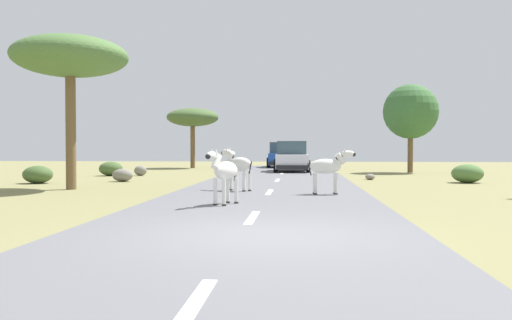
% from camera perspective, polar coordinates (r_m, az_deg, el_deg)
% --- Properties ---
extents(ground_plane, '(90.00, 90.00, 0.00)m').
position_cam_1_polar(ground_plane, '(8.67, 1.15, -8.22)').
color(ground_plane, olive).
extents(road, '(6.00, 64.00, 0.05)m').
position_cam_1_polar(road, '(8.70, -1.57, -8.02)').
color(road, slate).
rests_on(road, ground_plane).
extents(lane_markings, '(0.16, 56.00, 0.01)m').
position_cam_1_polar(lane_markings, '(7.72, -2.39, -9.02)').
color(lane_markings, silver).
rests_on(lane_markings, road).
extents(zebra_0, '(0.75, 1.37, 1.36)m').
position_cam_1_polar(zebra_0, '(13.00, -3.38, -1.21)').
color(zebra_0, silver).
rests_on(zebra_0, road).
extents(zebra_1, '(1.44, 0.45, 1.36)m').
position_cam_1_polar(zebra_1, '(16.04, 7.65, -0.73)').
color(zebra_1, silver).
rests_on(zebra_1, road).
extents(zebra_3, '(1.22, 1.12, 1.39)m').
position_cam_1_polar(zebra_3, '(17.22, -1.87, -0.52)').
color(zebra_3, silver).
rests_on(zebra_3, road).
extents(car_0, '(2.14, 4.40, 1.74)m').
position_cam_1_polar(car_0, '(37.52, 2.74, 0.46)').
color(car_0, '#1E479E').
rests_on(car_0, road).
extents(car_1, '(2.14, 4.40, 1.74)m').
position_cam_1_polar(car_1, '(30.99, 3.77, 0.27)').
color(car_1, silver).
rests_on(car_1, road).
extents(tree_0, '(3.57, 3.57, 4.13)m').
position_cam_1_polar(tree_0, '(37.34, -6.74, 4.46)').
color(tree_0, brown).
rests_on(tree_0, ground_plane).
extents(tree_2, '(3.10, 3.10, 5.01)m').
position_cam_1_polar(tree_2, '(31.73, 16.08, 4.94)').
color(tree_2, brown).
rests_on(tree_2, ground_plane).
extents(tree_3, '(3.90, 3.90, 5.21)m').
position_cam_1_polar(tree_3, '(19.63, -19.11, 10.18)').
color(tree_3, brown).
rests_on(tree_3, ground_plane).
extents(bush_0, '(1.18, 1.06, 0.71)m').
position_cam_1_polar(bush_0, '(23.09, -22.15, -1.44)').
color(bush_0, '#425B2D').
rests_on(bush_0, ground_plane).
extents(bush_2, '(1.26, 1.13, 0.76)m').
position_cam_1_polar(bush_2, '(23.33, 21.52, -1.34)').
color(bush_2, '#4C7038').
rests_on(bush_2, ground_plane).
extents(bush_3, '(1.19, 1.07, 0.71)m').
position_cam_1_polar(bush_3, '(28.04, -15.15, -0.90)').
color(bush_3, '#425B2D').
rests_on(bush_3, ground_plane).
extents(rock_0, '(0.64, 0.50, 0.51)m').
position_cam_1_polar(rock_0, '(27.80, -12.16, -1.11)').
color(rock_0, gray).
rests_on(rock_0, ground_plane).
extents(rock_1, '(0.42, 0.45, 0.26)m').
position_cam_1_polar(rock_1, '(24.38, 12.01, -1.75)').
color(rock_1, gray).
rests_on(rock_1, ground_plane).
extents(rock_3, '(0.88, 0.66, 0.54)m').
position_cam_1_polar(rock_3, '(23.20, -13.98, -1.57)').
color(rock_3, gray).
rests_on(rock_3, ground_plane).
extents(rock_4, '(0.68, 0.57, 0.45)m').
position_cam_1_polar(rock_4, '(26.55, 21.83, -1.36)').
color(rock_4, '#A89E8C').
rests_on(rock_4, ground_plane).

